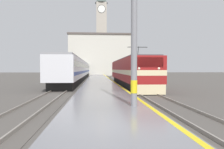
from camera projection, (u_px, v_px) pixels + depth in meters
ground_plane at (99, 82)px, 36.70m from camera, size 200.00×200.00×0.00m
platform at (100, 82)px, 31.71m from camera, size 4.05×140.00×0.42m
rail_track_near at (124, 83)px, 31.98m from camera, size 2.83×140.00×0.16m
rail_track_far at (72, 84)px, 31.41m from camera, size 2.83×140.00×0.16m
locomotive_train at (130, 72)px, 26.77m from camera, size 2.92×19.35×4.36m
passenger_train at (79, 70)px, 46.25m from camera, size 2.92×54.10×3.64m
catenary_mast at (136, 22)px, 10.05m from camera, size 2.74×0.31×7.87m
clock_tower at (101, 32)px, 84.44m from camera, size 4.91×4.91×31.08m
station_building at (100, 55)px, 72.51m from camera, size 20.31×10.28×13.39m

